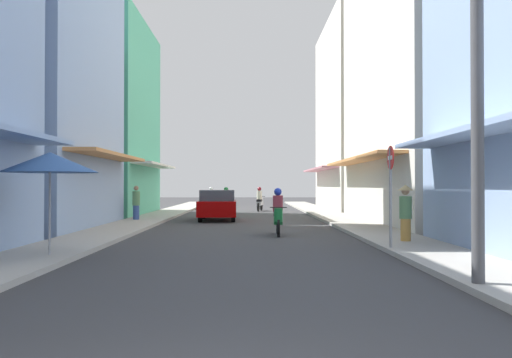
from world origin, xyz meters
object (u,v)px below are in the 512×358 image
(pedestrian_foreground, at_px, (406,211))
(street_sign_no_entry, at_px, (391,183))
(motorbike_silver, at_px, (260,200))
(motorbike_orange, at_px, (211,200))
(motorbike_maroon, at_px, (226,202))
(motorbike_green, at_px, (278,214))
(parked_car, at_px, (218,205))
(vendor_umbrella, at_px, (50,162))
(utility_pole, at_px, (477,69))
(pedestrian_crossing, at_px, (136,204))

(pedestrian_foreground, xyz_separation_m, street_sign_no_entry, (-0.83, -1.57, 0.77))
(motorbike_silver, bearing_deg, motorbike_orange, 149.28)
(motorbike_maroon, relative_size, pedestrian_foreground, 1.07)
(motorbike_green, distance_m, parked_car, 8.05)
(vendor_umbrella, height_order, utility_pole, utility_pole)
(pedestrian_crossing, bearing_deg, utility_pole, -61.14)
(motorbike_orange, distance_m, pedestrian_foreground, 23.06)
(motorbike_maroon, xyz_separation_m, motorbike_green, (2.31, -12.97, 0.00))
(vendor_umbrella, xyz_separation_m, utility_pole, (8.07, -3.58, 1.32))
(motorbike_orange, height_order, street_sign_no_entry, street_sign_no_entry)
(motorbike_maroon, bearing_deg, motorbike_silver, 63.34)
(motorbike_maroon, bearing_deg, motorbike_green, -79.92)
(motorbike_silver, bearing_deg, utility_pole, -83.62)
(motorbike_green, height_order, pedestrian_crossing, pedestrian_crossing)
(utility_pole, bearing_deg, vendor_umbrella, 156.07)
(pedestrian_foreground, bearing_deg, motorbike_silver, 100.44)
(motorbike_maroon, xyz_separation_m, street_sign_no_entry, (4.86, -17.58, 1.01))
(motorbike_silver, relative_size, vendor_umbrella, 0.75)
(motorbike_maroon, relative_size, pedestrian_crossing, 1.10)
(street_sign_no_entry, bearing_deg, parked_car, 112.36)
(motorbike_maroon, xyz_separation_m, vendor_umbrella, (-3.10, -18.84, 1.47))
(parked_car, distance_m, pedestrian_crossing, 3.82)
(parked_car, height_order, utility_pole, utility_pole)
(parked_car, height_order, pedestrian_crossing, pedestrian_crossing)
(pedestrian_crossing, distance_m, vendor_umbrella, 12.43)
(utility_pole, bearing_deg, motorbike_silver, 96.38)
(motorbike_green, bearing_deg, motorbike_silver, 91.00)
(motorbike_green, xyz_separation_m, motorbike_silver, (-0.30, 16.98, 0.00))
(motorbike_orange, distance_m, street_sign_no_entry, 24.36)
(motorbike_orange, relative_size, pedestrian_foreground, 1.08)
(motorbike_silver, bearing_deg, pedestrian_foreground, -79.56)
(motorbike_maroon, distance_m, motorbike_silver, 4.48)
(motorbike_silver, height_order, street_sign_no_entry, street_sign_no_entry)
(pedestrian_crossing, xyz_separation_m, street_sign_no_entry, (8.67, -11.08, 0.89))
(parked_car, xyz_separation_m, utility_pole, (5.15, -17.11, 2.76))
(motorbike_silver, height_order, utility_pole, utility_pole)
(motorbike_maroon, relative_size, vendor_umbrella, 0.75)
(motorbike_orange, distance_m, pedestrian_crossing, 12.72)
(parked_car, bearing_deg, pedestrian_crossing, -161.81)
(motorbike_green, distance_m, pedestrian_crossing, 8.90)
(motorbike_maroon, distance_m, vendor_umbrella, 19.15)
(motorbike_green, relative_size, pedestrian_foreground, 1.08)
(vendor_umbrella, bearing_deg, pedestrian_crossing, 93.28)
(motorbike_green, height_order, parked_car, motorbike_green)
(motorbike_maroon, distance_m, utility_pole, 23.13)
(pedestrian_crossing, bearing_deg, parked_car, 18.19)
(motorbike_silver, xyz_separation_m, street_sign_no_entry, (2.85, -21.59, 1.01))
(motorbike_green, xyz_separation_m, pedestrian_foreground, (3.39, -3.04, 0.24))
(motorbike_silver, bearing_deg, vendor_umbrella, -102.61)
(motorbike_maroon, height_order, pedestrian_crossing, pedestrian_crossing)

